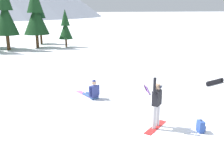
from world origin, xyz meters
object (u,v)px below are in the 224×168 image
(snowboarder_midground, at_px, (92,91))
(pine_tree_short, at_px, (35,14))
(loose_snowboard_near_right, at_px, (146,88))
(snowboarder_foreground, at_px, (157,104))
(pine_tree_young, at_px, (40,19))
(pine_tree_broad, at_px, (65,27))
(pine_tree_twin, at_px, (5,12))
(backpack_blue, at_px, (201,126))
(loose_snowboard_near_left, at_px, (215,82))

(snowboarder_midground, height_order, pine_tree_short, pine_tree_short)
(loose_snowboard_near_right, bearing_deg, snowboarder_foreground, -115.50)
(snowboarder_foreground, xyz_separation_m, pine_tree_young, (-0.09, 27.94, 2.17))
(snowboarder_midground, bearing_deg, loose_snowboard_near_right, 1.74)
(pine_tree_broad, bearing_deg, pine_tree_young, 118.10)
(snowboarder_foreground, xyz_separation_m, pine_tree_short, (-1.06, 24.45, 2.86))
(snowboarder_midground, bearing_deg, pine_tree_twin, 99.33)
(loose_snowboard_near_right, relative_size, backpack_blue, 3.56)
(loose_snowboard_near_right, xyz_separation_m, pine_tree_young, (-2.19, 23.54, 3.00))
(snowboarder_foreground, bearing_deg, loose_snowboard_near_right, 64.50)
(snowboarder_foreground, relative_size, loose_snowboard_near_left, 1.15)
(pine_tree_broad, bearing_deg, snowboarder_midground, -99.59)
(snowboarder_foreground, height_order, backpack_blue, snowboarder_foreground)
(pine_tree_twin, bearing_deg, loose_snowboard_near_left, -61.34)
(snowboarder_foreground, distance_m, pine_tree_twin, 24.38)
(pine_tree_short, height_order, pine_tree_young, pine_tree_short)
(loose_snowboard_near_right, bearing_deg, pine_tree_broad, 89.74)
(snowboarder_foreground, bearing_deg, pine_tree_twin, 100.24)
(loose_snowboard_near_left, xyz_separation_m, pine_tree_short, (-7.63, 20.55, 3.68))
(loose_snowboard_near_left, relative_size, backpack_blue, 3.74)
(backpack_blue, height_order, pine_tree_young, pine_tree_young)
(pine_tree_broad, bearing_deg, pine_tree_twin, 178.97)
(pine_tree_broad, relative_size, pine_tree_short, 0.63)
(snowboarder_midground, distance_m, pine_tree_short, 20.45)
(loose_snowboard_near_left, bearing_deg, snowboarder_midground, 177.04)
(snowboarder_midground, xyz_separation_m, pine_tree_twin, (-3.20, 19.50, 3.73))
(backpack_blue, bearing_deg, pine_tree_twin, 102.80)
(backpack_blue, relative_size, pine_tree_broad, 0.11)
(pine_tree_broad, relative_size, pine_tree_twin, 0.59)
(backpack_blue, height_order, pine_tree_twin, pine_tree_twin)
(snowboarder_foreground, xyz_separation_m, snowboarder_midground, (-1.09, 4.30, -0.61))
(pine_tree_young, relative_size, pine_tree_twin, 0.77)
(snowboarder_foreground, xyz_separation_m, backpack_blue, (1.33, -0.97, -0.75))
(snowboarder_midground, distance_m, pine_tree_young, 23.82)
(pine_tree_broad, height_order, pine_tree_twin, pine_tree_twin)
(pine_tree_twin, bearing_deg, snowboarder_foreground, -79.76)
(snowboarder_midground, relative_size, pine_tree_twin, 0.24)
(snowboarder_foreground, relative_size, snowboarder_midground, 1.11)
(pine_tree_broad, distance_m, pine_tree_young, 4.88)
(backpack_blue, bearing_deg, loose_snowboard_near_left, 42.85)
(backpack_blue, height_order, pine_tree_broad, pine_tree_broad)
(loose_snowboard_near_left, height_order, backpack_blue, backpack_blue)
(loose_snowboard_near_left, height_order, pine_tree_short, pine_tree_short)
(loose_snowboard_near_left, xyz_separation_m, pine_tree_twin, (-10.87, 19.90, 3.94))
(loose_snowboard_near_right, xyz_separation_m, backpack_blue, (-0.77, -5.36, 0.09))
(snowboarder_midground, xyz_separation_m, pine_tree_young, (1.00, 23.64, 2.78))
(backpack_blue, bearing_deg, snowboarder_foreground, 143.90)
(loose_snowboard_near_left, height_order, pine_tree_young, pine_tree_young)
(pine_tree_short, bearing_deg, snowboarder_midground, -90.10)
(pine_tree_young, bearing_deg, backpack_blue, -87.19)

